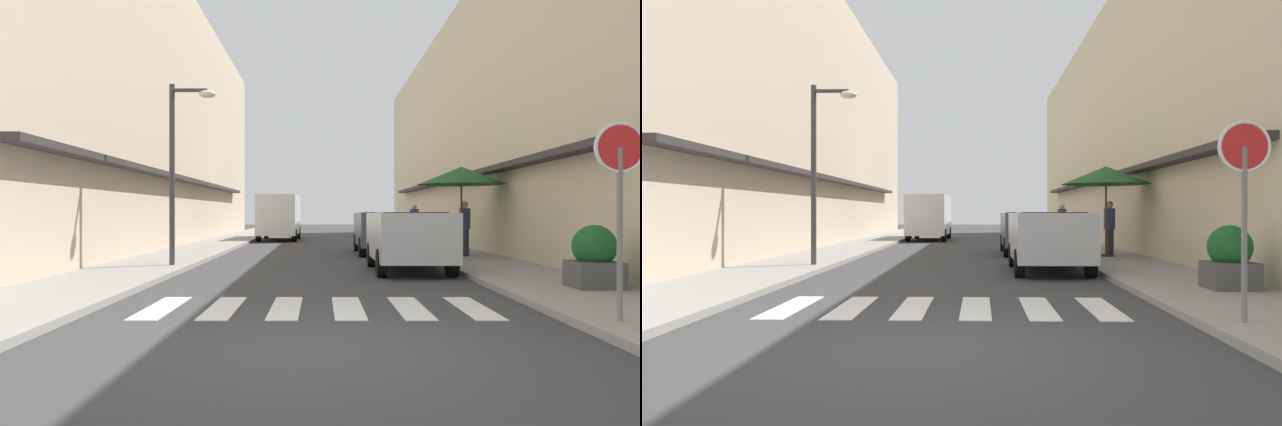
{
  "view_description": "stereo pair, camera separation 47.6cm",
  "coord_description": "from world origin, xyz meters",
  "views": [
    {
      "loc": [
        0.05,
        -6.23,
        1.47
      ],
      "look_at": [
        0.02,
        11.34,
        1.44
      ],
      "focal_mm": 33.47,
      "sensor_mm": 36.0,
      "label": 1
    },
    {
      "loc": [
        0.52,
        -6.23,
        1.47
      ],
      "look_at": [
        0.02,
        11.34,
        1.44
      ],
      "focal_mm": 33.47,
      "sensor_mm": 36.0,
      "label": 2
    }
  ],
  "objects": [
    {
      "name": "planter_corner",
      "position": [
        4.94,
        4.37,
        0.65
      ],
      "size": [
        0.81,
        0.81,
        1.12
      ],
      "color": "#4C4C4C",
      "rests_on": "sidewalk_right"
    },
    {
      "name": "street_lamp",
      "position": [
        -3.53,
        9.02,
        3.0
      ],
      "size": [
        1.19,
        0.28,
        4.62
      ],
      "color": "#38383D",
      "rests_on": "sidewalk_left"
    },
    {
      "name": "ground_plane",
      "position": [
        0.0,
        17.37,
        0.0
      ],
      "size": [
        95.52,
        95.52,
        0.0
      ],
      "primitive_type": "plane",
      "color": "#38383A"
    },
    {
      "name": "sidewalk_right",
      "position": [
        4.49,
        17.37,
        0.06
      ],
      "size": [
        2.41,
        60.79,
        0.12
      ],
      "primitive_type": "cube",
      "color": "gray",
      "rests_on": "ground_plane"
    },
    {
      "name": "sidewalk_left",
      "position": [
        -4.49,
        17.37,
        0.06
      ],
      "size": [
        2.41,
        60.79,
        0.12
      ],
      "primitive_type": "cube",
      "color": "gray",
      "rests_on": "ground_plane"
    },
    {
      "name": "parked_car_mid",
      "position": [
        2.23,
        14.7,
        0.92
      ],
      "size": [
        1.81,
        4.29,
        1.47
      ],
      "color": "#4C5156",
      "rests_on": "ground_plane"
    },
    {
      "name": "cafe_umbrella",
      "position": [
        4.41,
        12.13,
        2.59
      ],
      "size": [
        2.73,
        2.73,
        2.75
      ],
      "color": "#262626",
      "rests_on": "sidewalk_right"
    },
    {
      "name": "round_street_sign",
      "position": [
        3.77,
        1.16,
        2.01
      ],
      "size": [
        0.65,
        0.07,
        2.47
      ],
      "color": "slate",
      "rests_on": "sidewalk_right"
    },
    {
      "name": "parked_car_near",
      "position": [
        2.23,
        8.47,
        0.92
      ],
      "size": [
        1.82,
        4.05,
        1.47
      ],
      "color": "silver",
      "rests_on": "ground_plane"
    },
    {
      "name": "crosswalk",
      "position": [
        -0.0,
        2.87,
        0.01
      ],
      "size": [
        5.2,
        2.2,
        0.01
      ],
      "color": "silver",
      "rests_on": "ground_plane"
    },
    {
      "name": "pedestrian_walking_far",
      "position": [
        3.84,
        17.68,
        1.02
      ],
      "size": [
        0.34,
        0.34,
        1.71
      ],
      "rotation": [
        0.0,
        0.0,
        2.01
      ],
      "color": "#282B33",
      "rests_on": "sidewalk_right"
    },
    {
      "name": "building_row_right",
      "position": [
        8.19,
        18.54,
        5.02
      ],
      "size": [
        5.5,
        41.08,
        10.04
      ],
      "color": "beige",
      "rests_on": "ground_plane"
    },
    {
      "name": "building_row_left",
      "position": [
        -8.19,
        18.54,
        5.64
      ],
      "size": [
        5.5,
        41.08,
        11.29
      ],
      "color": "#C6B299",
      "rests_on": "ground_plane"
    },
    {
      "name": "pedestrian_walking_near",
      "position": [
        4.58,
        12.39,
        1.01
      ],
      "size": [
        0.34,
        0.34,
        1.7
      ],
      "rotation": [
        0.0,
        0.0,
        5.66
      ],
      "color": "#282B33",
      "rests_on": "sidewalk_right"
    },
    {
      "name": "delivery_van",
      "position": [
        -2.08,
        25.06,
        1.41
      ],
      "size": [
        2.08,
        5.43,
        2.37
      ],
      "color": "silver",
      "rests_on": "ground_plane"
    }
  ]
}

